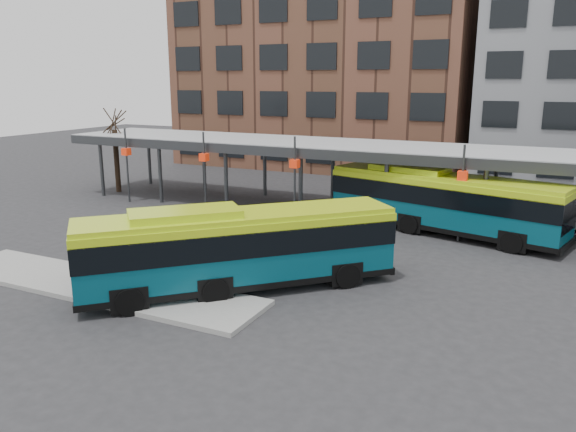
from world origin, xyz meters
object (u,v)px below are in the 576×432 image
object	(u,v)px
bus_rear	(442,200)
pedestrian	(79,256)
tree	(116,158)
bus_front	(238,247)

from	to	relation	value
bus_rear	pedestrian	world-z (taller)	bus_rear
tree	pedestrian	xyz separation A→B (m)	(11.62, -14.90, -1.30)
tree	pedestrian	size ratio (longest dim) A/B	2.97
tree	bus_front	world-z (taller)	tree
tree	pedestrian	world-z (taller)	tree
bus_front	tree	bearing A→B (deg)	99.36
bus_rear	bus_front	bearing A→B (deg)	-100.71
tree	bus_rear	xyz separation A→B (m)	(22.90, -1.11, -0.68)
bus_front	bus_rear	size ratio (longest dim) A/B	0.82
tree	bus_front	distance (m)	21.71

